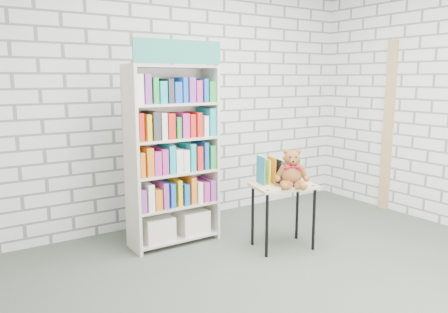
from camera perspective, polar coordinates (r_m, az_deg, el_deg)
ground at (r=3.84m, az=11.10°, el=-15.34°), size 4.50×4.50×0.00m
room_shell at (r=3.48m, az=12.12°, el=12.29°), size 4.52×4.02×2.81m
bookshelf at (r=4.31m, az=-6.73°, el=0.29°), size 0.89×0.34×1.99m
display_table at (r=4.27m, az=7.77°, el=-4.79°), size 0.67×0.53×0.64m
table_books at (r=4.30m, az=7.23°, el=-1.75°), size 0.44×0.27×0.25m
teddy_bear at (r=4.15m, az=8.87°, el=-1.94°), size 0.35×0.33×0.36m
door_trim at (r=5.82m, az=20.65°, el=3.66°), size 0.05×0.12×2.10m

